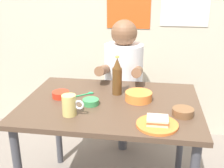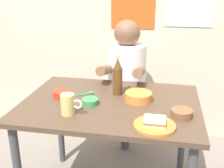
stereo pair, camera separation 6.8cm
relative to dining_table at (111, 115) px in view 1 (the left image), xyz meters
The scene contains 12 objects.
dining_table is the anchor object (origin of this frame).
stool 0.70m from the dining_table, 89.11° to the left, with size 0.34×0.34×0.45m.
person_seated 0.63m from the dining_table, 89.09° to the left, with size 0.33×0.56×0.72m.
plate_orange 0.41m from the dining_table, 43.51° to the right, with size 0.22×0.22×0.01m, color orange.
sandwich 0.42m from the dining_table, 43.51° to the right, with size 0.11×0.09×0.04m.
beer_mug 0.33m from the dining_table, 132.33° to the right, with size 0.13×0.08×0.12m.
beer_bottle 0.25m from the dining_table, 80.83° to the left, with size 0.06×0.06×0.26m.
condiment_bowl_brown 0.46m from the dining_table, 16.65° to the right, with size 0.12×0.12×0.04m.
dip_bowl_green 0.17m from the dining_table, 151.82° to the right, with size 0.10×0.10×0.03m.
sauce_bowl_chili 0.35m from the dining_table, behind, with size 0.11×0.11×0.04m.
soup_bowl_orange 0.22m from the dining_table, 16.11° to the left, with size 0.17×0.17×0.05m.
spoon 0.22m from the dining_table, 150.12° to the left, with size 0.10×0.09×0.01m.
Camera 1 is at (0.25, -1.59, 1.45)m, focal length 44.93 mm.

